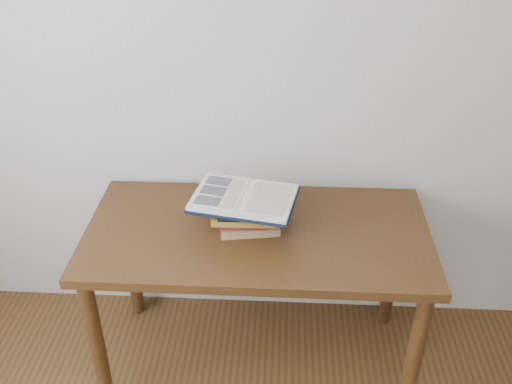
{
  "coord_description": "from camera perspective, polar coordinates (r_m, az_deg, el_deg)",
  "views": [
    {
      "loc": [
        0.08,
        -0.41,
        2.03
      ],
      "look_at": [
        -0.01,
        1.38,
        0.9
      ],
      "focal_mm": 40.0,
      "sensor_mm": 36.0,
      "label": 1
    }
  ],
  "objects": [
    {
      "name": "open_book",
      "position": [
        2.16,
        -1.21,
        -0.63
      ],
      "size": [
        0.43,
        0.33,
        0.03
      ],
      "rotation": [
        0.0,
        0.0,
        -0.19
      ],
      "color": "black",
      "rests_on": "book_stack"
    },
    {
      "name": "room_shell",
      "position": [
        0.61,
        -13.51,
        -10.62
      ],
      "size": [
        3.54,
        3.54,
        2.62
      ],
      "color": "#BBB7B1",
      "rests_on": "ground"
    },
    {
      "name": "book_stack",
      "position": [
        2.2,
        -1.03,
        -2.25
      ],
      "size": [
        0.27,
        0.19,
        0.12
      ],
      "color": "tan",
      "rests_on": "desk"
    },
    {
      "name": "desk",
      "position": [
        2.28,
        0.14,
        -5.82
      ],
      "size": [
        1.34,
        0.67,
        0.72
      ],
      "color": "#4A2B12",
      "rests_on": "ground"
    }
  ]
}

